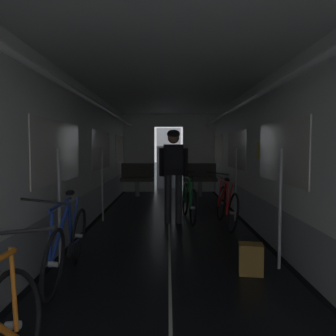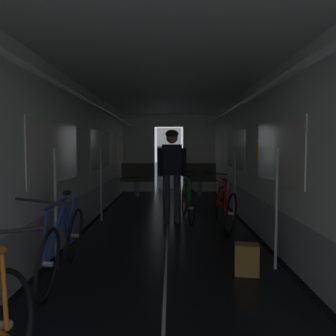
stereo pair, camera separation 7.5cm
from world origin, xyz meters
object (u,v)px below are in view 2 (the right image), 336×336
object	(u,v)px
bicycle_red	(225,205)
person_cyclist_aisle	(172,166)
bench_seat_far_right	(200,176)
backpack_on_floor	(247,259)
bicycle_green_in_aisle	(188,201)
bench_seat_far_left	(137,176)
bicycle_blue	(63,243)

from	to	relation	value
bicycle_red	person_cyclist_aisle	distance (m)	1.18
bench_seat_far_right	backpack_on_floor	xyz separation A→B (m)	(0.00, -6.14, -0.40)
bicycle_red	person_cyclist_aisle	xyz separation A→B (m)	(-0.94, 0.21, 0.69)
bicycle_red	backpack_on_floor	xyz separation A→B (m)	(-0.12, -2.32, -0.21)
bench_seat_far_right	bicycle_red	distance (m)	3.83
bicycle_green_in_aisle	bicycle_red	bearing A→B (deg)	-36.79
bench_seat_far_left	bench_seat_far_right	bearing A→B (deg)	0.00
person_cyclist_aisle	bicycle_green_in_aisle	distance (m)	0.80
bench_seat_far_left	backpack_on_floor	size ratio (longest dim) A/B	2.89
bicycle_blue	bench_seat_far_right	bearing A→B (deg)	72.33
bicycle_red	bicycle_green_in_aisle	bearing A→B (deg)	143.21
bicycle_green_in_aisle	bicycle_blue	bearing A→B (deg)	-116.91
bench_seat_far_left	bicycle_blue	bearing A→B (deg)	-91.80
bench_seat_far_left	bicycle_green_in_aisle	world-z (taller)	bench_seat_far_left
bicycle_red	bench_seat_far_right	bearing A→B (deg)	91.80
bicycle_blue	bench_seat_far_left	bearing A→B (deg)	88.20
person_cyclist_aisle	backpack_on_floor	distance (m)	2.81
bench_seat_far_left	bicycle_green_in_aisle	bearing A→B (deg)	-69.01
bench_seat_far_left	person_cyclist_aisle	bearing A→B (deg)	-74.79
bicycle_red	person_cyclist_aisle	world-z (taller)	person_cyclist_aisle
bicycle_blue	person_cyclist_aisle	xyz separation A→B (m)	(1.18, 2.65, 0.69)
bicycle_red	backpack_on_floor	bearing A→B (deg)	-92.89
bicycle_red	person_cyclist_aisle	size ratio (longest dim) A/B	0.98
person_cyclist_aisle	bicycle_red	bearing A→B (deg)	-12.71
bicycle_green_in_aisle	backpack_on_floor	size ratio (longest dim) A/B	4.97
bicycle_blue	backpack_on_floor	size ratio (longest dim) A/B	4.98
bench_seat_far_left	person_cyclist_aisle	size ratio (longest dim) A/B	0.57
bench_seat_far_right	bicycle_green_in_aisle	world-z (taller)	bench_seat_far_right
bench_seat_far_left	bicycle_blue	size ratio (longest dim) A/B	0.58
person_cyclist_aisle	backpack_on_floor	size ratio (longest dim) A/B	5.09
bench_seat_far_right	backpack_on_floor	world-z (taller)	bench_seat_far_right
bicycle_red	bicycle_green_in_aisle	size ratio (longest dim) A/B	1.00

